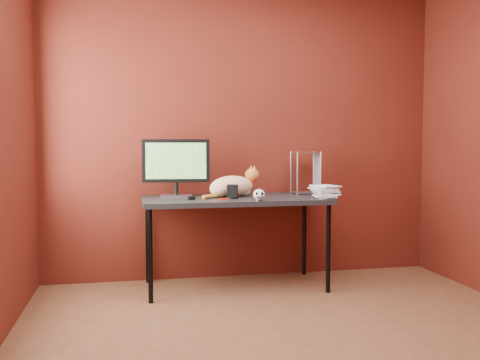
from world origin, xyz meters
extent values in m
cube|color=brown|center=(0.00, 0.00, 0.00)|extent=(3.50, 3.50, 0.01)
cube|color=#4C150E|center=(0.00, 1.75, 1.30)|extent=(3.50, 0.02, 2.60)
cube|color=black|center=(-0.15, 1.37, 0.73)|extent=(1.50, 0.70, 0.04)
cylinder|color=black|center=(-0.85, 1.07, 0.35)|extent=(0.04, 0.04, 0.71)
cylinder|color=black|center=(0.55, 1.07, 0.35)|extent=(0.04, 0.04, 0.71)
cylinder|color=black|center=(-0.85, 1.67, 0.35)|extent=(0.04, 0.04, 0.71)
cylinder|color=black|center=(0.55, 1.67, 0.35)|extent=(0.04, 0.04, 0.71)
cube|color=#A7A8AC|center=(-0.62, 1.48, 0.76)|extent=(0.27, 0.20, 0.02)
cylinder|color=black|center=(-0.62, 1.48, 0.82)|extent=(0.04, 0.04, 0.11)
cube|color=black|center=(-0.62, 1.48, 1.05)|extent=(0.55, 0.09, 0.35)
cube|color=#1D5216|center=(-0.62, 1.48, 1.05)|extent=(0.49, 0.06, 0.29)
ellipsoid|color=orange|center=(-0.16, 1.43, 0.84)|extent=(0.41, 0.28, 0.17)
ellipsoid|color=orange|center=(-0.27, 1.41, 0.82)|extent=(0.21, 0.20, 0.14)
sphere|color=silver|center=(-0.06, 1.46, 0.81)|extent=(0.12, 0.12, 0.12)
sphere|color=#C17125|center=(0.02, 1.48, 0.92)|extent=(0.12, 0.12, 0.12)
cone|color=#C17125|center=(0.03, 1.45, 0.98)|extent=(0.04, 0.04, 0.05)
cone|color=#C17125|center=(0.02, 1.51, 0.98)|extent=(0.04, 0.04, 0.05)
cylinder|color=red|center=(0.00, 1.47, 0.88)|extent=(0.09, 0.09, 0.01)
cylinder|color=#C17125|center=(-0.35, 1.33, 0.77)|extent=(0.17, 0.15, 0.03)
ellipsoid|color=silver|center=(-0.02, 1.08, 0.80)|extent=(0.09, 0.09, 0.09)
ellipsoid|color=black|center=(-0.04, 1.04, 0.81)|extent=(0.02, 0.01, 0.03)
ellipsoid|color=black|center=(0.00, 1.04, 0.81)|extent=(0.02, 0.01, 0.03)
cube|color=black|center=(-0.02, 1.04, 0.78)|extent=(0.05, 0.01, 0.00)
cylinder|color=black|center=(-0.19, 1.28, 0.76)|extent=(0.10, 0.10, 0.01)
cube|color=black|center=(-0.19, 1.28, 0.81)|extent=(0.10, 0.09, 0.10)
imported|color=beige|center=(0.48, 1.20, 0.86)|extent=(0.20, 0.25, 0.23)
imported|color=beige|center=(0.48, 1.20, 1.09)|extent=(0.18, 0.24, 0.23)
imported|color=beige|center=(0.48, 1.20, 1.32)|extent=(0.18, 0.24, 0.23)
imported|color=beige|center=(0.48, 1.20, 1.55)|extent=(0.20, 0.25, 0.23)
imported|color=beige|center=(0.48, 1.20, 1.77)|extent=(0.22, 0.26, 0.23)
cylinder|color=#A7A8AC|center=(0.41, 1.47, 0.94)|extent=(0.01, 0.01, 0.37)
cylinder|color=#A7A8AC|center=(0.63, 1.47, 0.94)|extent=(0.01, 0.01, 0.37)
cylinder|color=#A7A8AC|center=(0.41, 1.65, 0.94)|extent=(0.01, 0.01, 0.37)
cylinder|color=#A7A8AC|center=(0.63, 1.65, 0.94)|extent=(0.01, 0.01, 0.37)
cube|color=#A7A8AC|center=(0.52, 1.56, 0.76)|extent=(0.22, 0.18, 0.01)
cube|color=#A7A8AC|center=(0.52, 1.56, 1.11)|extent=(0.22, 0.18, 0.01)
cube|color=#A8190C|center=(-0.28, 1.18, 0.76)|extent=(0.07, 0.03, 0.01)
cube|color=black|center=(-0.52, 1.25, 0.76)|extent=(0.06, 0.05, 0.03)
cylinder|color=#A7A8AC|center=(-0.03, 1.08, 0.75)|extent=(0.04, 0.04, 0.00)
camera|label=1|loc=(-0.99, -2.91, 1.20)|focal=40.00mm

